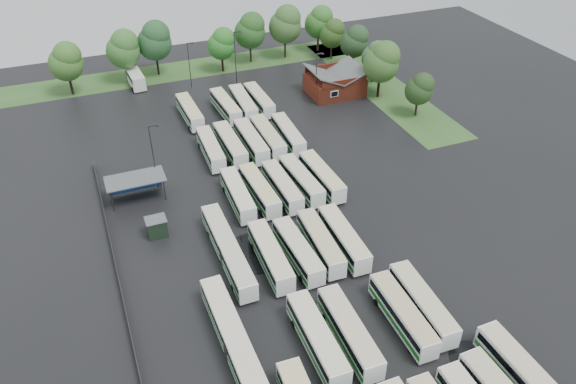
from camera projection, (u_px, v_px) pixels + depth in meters
name	position (u px, v px, depth m)	size (l,w,h in m)	color
ground	(309.00, 264.00, 69.18)	(160.00, 160.00, 0.00)	black
brick_building	(335.00, 84.00, 107.79)	(10.07, 8.60, 5.39)	maroon
wash_shed	(135.00, 180.00, 78.92)	(8.20, 4.20, 3.58)	#2D2D30
utility_hut	(157.00, 227.00, 73.04)	(2.70, 2.20, 2.62)	black
grass_strip_north	(196.00, 68.00, 118.88)	(80.00, 10.00, 0.01)	#315723
grass_strip_east	(379.00, 85.00, 111.92)	(10.00, 50.00, 0.01)	#315723
west_fence	(116.00, 265.00, 68.15)	(0.10, 50.00, 1.20)	#2D2D30
bus_r1c0	(317.00, 339.00, 57.47)	(2.64, 11.54, 3.20)	white
bus_r1c1	(349.00, 332.00, 58.23)	(2.69, 11.47, 3.18)	white
bus_r1c3	(402.00, 314.00, 60.23)	(2.61, 11.16, 3.09)	white
bus_r1c4	(422.00, 304.00, 61.48)	(2.84, 11.36, 3.14)	white
bus_r2c0	(270.00, 256.00, 67.87)	(2.73, 11.38, 3.15)	white
bus_r2c1	(298.00, 251.00, 68.68)	(2.60, 10.99, 3.04)	white
bus_r2c2	(320.00, 243.00, 69.90)	(2.88, 11.21, 3.09)	white
bus_r2c3	(344.00, 238.00, 70.57)	(2.76, 11.37, 3.14)	white
bus_r3c0	(238.00, 195.00, 78.35)	(2.67, 11.01, 3.05)	white
bus_r3c1	(259.00, 190.00, 79.23)	(2.68, 11.08, 3.06)	white
bus_r3c2	(282.00, 186.00, 80.00)	(2.44, 10.95, 3.04)	white
bus_r3c3	(301.00, 180.00, 81.27)	(2.88, 11.20, 3.09)	white
bus_r3c4	(322.00, 176.00, 82.05)	(2.69, 11.28, 3.12)	white
bus_r4c0	(211.00, 149.00, 88.56)	(2.66, 10.99, 3.04)	white
bus_r4c1	(230.00, 144.00, 89.52)	(2.49, 11.43, 3.18)	white
bus_r4c2	(251.00, 141.00, 90.34)	(2.44, 11.44, 3.18)	white
bus_r4c3	(268.00, 137.00, 91.36)	(2.53, 11.56, 3.21)	white
bus_r4c4	(288.00, 134.00, 92.27)	(2.80, 11.16, 3.08)	white
bus_r5c0	(190.00, 112.00, 98.85)	(2.60, 11.07, 3.07)	white
bus_r5c2	(226.00, 106.00, 100.68)	(2.87, 11.14, 3.07)	white
bus_r5c3	(243.00, 103.00, 101.45)	(2.86, 11.47, 3.17)	white
bus_r5c4	(259.00, 100.00, 102.71)	(2.43, 10.96, 3.04)	white
artic_bus_west_b	(228.00, 250.00, 68.78)	(2.34, 16.43, 3.05)	white
artic_bus_west_c	(234.00, 340.00, 57.33)	(2.61, 16.94, 3.14)	white
minibus	(136.00, 79.00, 110.54)	(2.89, 6.82, 2.92)	white
tree_north_0	(66.00, 61.00, 104.51)	(6.38, 6.38, 10.57)	black
tree_north_1	(124.00, 48.00, 109.29)	(6.55, 6.55, 10.85)	#332413
tree_north_2	(155.00, 40.00, 111.98)	(6.87, 6.87, 11.38)	black
tree_north_3	(222.00, 43.00, 114.11)	(5.67, 5.67, 9.38)	black
tree_north_4	(251.00, 30.00, 117.77)	(6.54, 6.54, 10.84)	black
tree_north_5	(286.00, 24.00, 119.61)	(6.99, 6.99, 11.58)	black
tree_north_6	(320.00, 22.00, 123.41)	(6.17, 6.17, 10.21)	#39281F
tree_east_0	(420.00, 89.00, 98.31)	(4.93, 4.93, 8.16)	black
tree_east_1	(382.00, 62.00, 103.53)	(6.68, 6.68, 11.06)	black
tree_east_2	(376.00, 56.00, 110.22)	(5.14, 5.14, 8.51)	#322618
tree_east_3	(355.00, 41.00, 114.93)	(5.74, 5.74, 9.51)	black
tree_east_4	(333.00, 33.00, 120.01)	(5.34, 5.34, 8.84)	black
lamp_post_ne	(317.00, 74.00, 102.98)	(1.45, 0.28, 9.40)	#2D2D30
lamp_post_nw	(154.00, 152.00, 79.32)	(1.59, 0.31, 10.30)	#2D2D30
lamp_post_back_w	(190.00, 62.00, 108.17)	(1.39, 0.27, 9.04)	#2D2D30
lamp_post_back_e	(236.00, 54.00, 108.68)	(1.66, 0.32, 10.77)	#2D2D30
puddle_1	(471.00, 358.00, 57.64)	(4.53, 4.53, 0.01)	black
puddle_2	(255.00, 253.00, 70.88)	(8.11, 8.11, 0.01)	black
puddle_3	(339.00, 260.00, 69.80)	(4.41, 4.41, 0.01)	black
puddle_4	(494.00, 351.00, 58.33)	(3.13, 3.13, 0.01)	black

